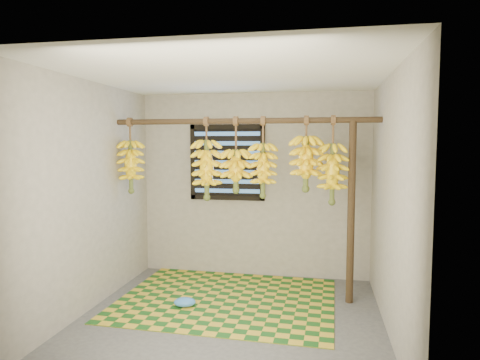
% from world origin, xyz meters
% --- Properties ---
extents(floor, '(3.00, 3.00, 0.01)m').
position_xyz_m(floor, '(0.00, 0.00, -0.01)').
color(floor, '#454545').
rests_on(floor, ground).
extents(ceiling, '(3.00, 3.00, 0.01)m').
position_xyz_m(ceiling, '(0.00, 0.00, 2.40)').
color(ceiling, silver).
rests_on(ceiling, wall_back).
extents(wall_back, '(3.00, 0.01, 2.40)m').
position_xyz_m(wall_back, '(0.00, 1.50, 1.20)').
color(wall_back, gray).
rests_on(wall_back, floor).
extents(wall_left, '(0.01, 3.00, 2.40)m').
position_xyz_m(wall_left, '(-1.50, 0.00, 1.20)').
color(wall_left, gray).
rests_on(wall_left, floor).
extents(wall_right, '(0.01, 3.00, 2.40)m').
position_xyz_m(wall_right, '(1.50, 0.00, 1.20)').
color(wall_right, gray).
rests_on(wall_right, floor).
extents(window, '(1.00, 0.04, 1.00)m').
position_xyz_m(window, '(-0.35, 1.48, 1.50)').
color(window, black).
rests_on(window, wall_back).
extents(hanging_pole, '(3.00, 0.06, 0.06)m').
position_xyz_m(hanging_pole, '(0.00, 0.70, 2.00)').
color(hanging_pole, '#3E2E1A').
rests_on(hanging_pole, wall_left).
extents(support_post, '(0.08, 0.08, 2.00)m').
position_xyz_m(support_post, '(1.20, 0.70, 1.00)').
color(support_post, '#3E2E1A').
rests_on(support_post, floor).
extents(woven_mat, '(2.42, 1.96, 0.01)m').
position_xyz_m(woven_mat, '(-0.15, 0.52, 0.01)').
color(woven_mat, '#194D16').
rests_on(woven_mat, floor).
extents(plastic_bag, '(0.27, 0.22, 0.10)m').
position_xyz_m(plastic_bag, '(-0.54, 0.21, 0.06)').
color(plastic_bag, '#3A81D9').
rests_on(plastic_bag, woven_mat).
extents(banana_bunch_a, '(0.30, 0.30, 0.89)m').
position_xyz_m(banana_bunch_a, '(-1.35, 0.70, 1.48)').
color(banana_bunch_a, brown).
rests_on(banana_bunch_a, hanging_pole).
extents(banana_bunch_b, '(0.34, 0.34, 0.94)m').
position_xyz_m(banana_bunch_b, '(-0.42, 0.70, 1.45)').
color(banana_bunch_b, brown).
rests_on(banana_bunch_b, hanging_pole).
extents(banana_bunch_c, '(0.34, 0.34, 0.85)m').
position_xyz_m(banana_bunch_c, '(-0.08, 0.70, 1.44)').
color(banana_bunch_c, brown).
rests_on(banana_bunch_c, hanging_pole).
extents(banana_bunch_d, '(0.31, 0.31, 0.91)m').
position_xyz_m(banana_bunch_d, '(0.23, 0.70, 1.45)').
color(banana_bunch_d, brown).
rests_on(banana_bunch_d, hanging_pole).
extents(banana_bunch_e, '(0.34, 0.34, 0.82)m').
position_xyz_m(banana_bunch_e, '(0.71, 0.70, 1.53)').
color(banana_bunch_e, brown).
rests_on(banana_bunch_e, hanging_pole).
extents(banana_bunch_f, '(0.31, 0.31, 0.96)m').
position_xyz_m(banana_bunch_f, '(0.99, 0.70, 1.42)').
color(banana_bunch_f, brown).
rests_on(banana_bunch_f, hanging_pole).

